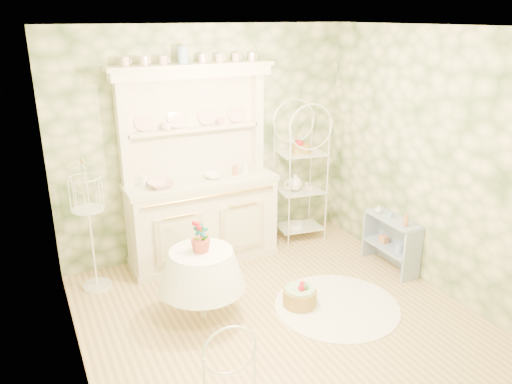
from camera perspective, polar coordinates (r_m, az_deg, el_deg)
name	(u,v)px	position (r m, az deg, el deg)	size (l,w,h in m)	color
floor	(279,319)	(5.01, 2.61, -14.27)	(3.60, 3.60, 0.00)	tan
ceiling	(284,27)	(4.15, 3.21, 18.36)	(3.60, 3.60, 0.00)	white
wall_left	(65,224)	(3.91, -20.94, -3.38)	(3.60, 3.60, 0.00)	beige
wall_right	(434,162)	(5.47, 19.66, 3.20)	(3.60, 3.60, 0.00)	beige
wall_back	(208,143)	(5.97, -5.55, 5.59)	(3.60, 3.60, 0.00)	beige
wall_front	(432,280)	(3.09, 19.49, -9.45)	(3.60, 3.60, 0.00)	beige
kitchen_dresser	(201,168)	(5.70, -6.35, 2.75)	(1.87, 0.61, 2.29)	white
bakers_rack	(301,173)	(6.37, 5.13, 2.13)	(0.55, 0.39, 1.77)	white
side_shelf	(391,244)	(5.98, 15.13, -5.79)	(0.25, 0.68, 0.58)	#8A9BB2
round_table	(202,282)	(4.85, -6.16, -10.18)	(0.71, 0.71, 0.77)	white
birdcage_stand	(90,226)	(5.46, -18.43, -3.75)	(0.34, 0.34, 1.44)	white
floor_basket	(300,295)	(5.15, 5.03, -11.62)	(0.38, 0.38, 0.25)	#A78440
lace_rug	(337,306)	(5.25, 9.23, -12.72)	(1.26, 1.26, 0.01)	white
bowl_floral	(161,187)	(5.54, -10.81, 0.60)	(0.28, 0.28, 0.07)	white
bowl_white	(213,178)	(5.76, -4.88, 1.64)	(0.21, 0.21, 0.07)	white
cup_left	(167,128)	(5.64, -10.16, 7.26)	(0.11, 0.11, 0.09)	white
cup_right	(221,123)	(5.82, -4.06, 7.90)	(0.09, 0.09, 0.08)	white
potted_geranium	(201,238)	(4.63, -6.27, -5.29)	(0.14, 0.10, 0.27)	#3F7238
bottle_amber	(406,220)	(5.66, 16.77, -3.13)	(0.06, 0.06, 0.16)	#B26E4B
bottle_blue	(391,214)	(5.85, 15.13, -2.49)	(0.04, 0.04, 0.10)	#7B9CD0
bottle_glass	(378,210)	(5.96, 13.80, -2.04)	(0.08, 0.08, 0.10)	silver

